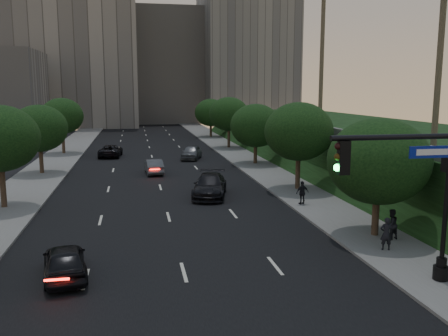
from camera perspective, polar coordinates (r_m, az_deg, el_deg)
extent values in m
plane|color=black|center=(16.00, -2.92, -19.03)|extent=(160.00, 160.00, 0.00)
cube|color=black|center=(44.65, -8.16, -0.54)|extent=(16.00, 140.00, 0.02)
cube|color=slate|center=(46.21, 4.64, -0.06)|extent=(4.50, 140.00, 0.15)
cube|color=slate|center=(45.38, -21.19, -0.84)|extent=(4.50, 140.00, 0.15)
cube|color=black|center=(48.59, 18.81, 2.23)|extent=(18.00, 90.00, 4.00)
cube|color=slate|center=(44.80, 9.42, 5.06)|extent=(0.35, 90.00, 0.70)
cube|color=gray|center=(106.98, -17.67, 13.42)|extent=(26.00, 20.00, 32.00)
cube|color=#A6A098|center=(116.35, -6.96, 11.94)|extent=(22.00, 18.00, 26.00)
cube|color=gray|center=(113.43, 2.62, 14.60)|extent=(20.00, 22.00, 36.00)
cylinder|color=#38281C|center=(25.84, 17.79, -4.93)|extent=(0.36, 0.36, 2.86)
ellipsoid|color=black|center=(25.35, 18.08, 0.78)|extent=(5.20, 5.20, 4.42)
cylinder|color=#38281C|center=(36.56, 8.88, -0.20)|extent=(0.36, 0.36, 3.21)
ellipsoid|color=black|center=(36.20, 8.99, 4.36)|extent=(5.20, 5.20, 4.42)
cylinder|color=#38281C|center=(48.90, 3.79, 2.08)|extent=(0.36, 0.36, 2.86)
ellipsoid|color=black|center=(48.64, 3.83, 5.12)|extent=(5.20, 5.20, 4.42)
cylinder|color=#38281C|center=(62.45, 0.58, 3.84)|extent=(0.36, 0.36, 3.21)
ellipsoid|color=black|center=(62.23, 0.59, 6.51)|extent=(5.20, 5.20, 4.42)
cylinder|color=#38281C|center=(77.17, -1.60, 4.76)|extent=(0.36, 0.36, 2.86)
ellipsoid|color=black|center=(77.01, -1.61, 6.69)|extent=(5.20, 5.20, 4.42)
cylinder|color=#38281C|center=(33.59, -25.07, -1.79)|extent=(0.36, 0.36, 3.26)
cylinder|color=#38281C|center=(46.15, -21.14, 1.11)|extent=(0.36, 0.36, 2.99)
ellipsoid|color=black|center=(45.87, -21.34, 4.48)|extent=(5.00, 5.00, 4.25)
cylinder|color=#38281C|center=(59.86, -18.77, 3.12)|extent=(0.36, 0.36, 3.26)
ellipsoid|color=black|center=(59.64, -18.92, 5.95)|extent=(5.00, 5.00, 4.25)
cylinder|color=#4C4233|center=(34.09, 24.56, 12.56)|extent=(0.40, 0.40, 12.00)
cylinder|color=#4C4233|center=(47.59, 11.71, 13.56)|extent=(0.40, 0.40, 14.50)
cylinder|color=black|center=(14.59, 22.53, 3.52)|extent=(5.40, 0.16, 0.16)
cube|color=black|center=(13.53, 14.20, 1.20)|extent=(0.32, 0.22, 0.95)
sphere|color=black|center=(13.42, 13.55, 2.57)|extent=(0.20, 0.20, 0.20)
sphere|color=#3F2B0A|center=(13.46, 13.51, 1.31)|extent=(0.20, 0.20, 0.20)
sphere|color=#19F24C|center=(13.50, 13.46, 0.05)|extent=(0.20, 0.20, 0.20)
cube|color=#0B1C8F|center=(14.86, 23.71, 1.78)|extent=(1.40, 0.05, 0.35)
cylinder|color=black|center=(21.16, 24.60, -11.58)|extent=(0.60, 0.60, 0.70)
cylinder|color=black|center=(20.99, 24.70, -10.30)|extent=(0.40, 0.40, 0.40)
cylinder|color=black|center=(20.45, 25.07, -5.14)|extent=(0.18, 0.18, 3.60)
imported|color=black|center=(20.79, -18.60, -10.54)|extent=(2.32, 4.35, 1.41)
imported|color=#505458|center=(43.96, -8.45, 0.19)|extent=(1.72, 4.24, 1.37)
imported|color=black|center=(56.09, -13.48, 2.02)|extent=(2.76, 5.23, 1.40)
imported|color=black|center=(34.17, -1.71, -2.14)|extent=(3.48, 5.89, 1.60)
imported|color=#56595D|center=(52.75, -3.94, 1.89)|extent=(3.12, 4.91, 1.56)
imported|color=black|center=(23.72, 18.93, -7.49)|extent=(0.64, 0.49, 1.58)
imported|color=black|center=(25.43, 19.47, -6.41)|extent=(0.89, 0.78, 1.56)
imported|color=black|center=(31.66, 9.41, -2.95)|extent=(0.96, 0.53, 1.56)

